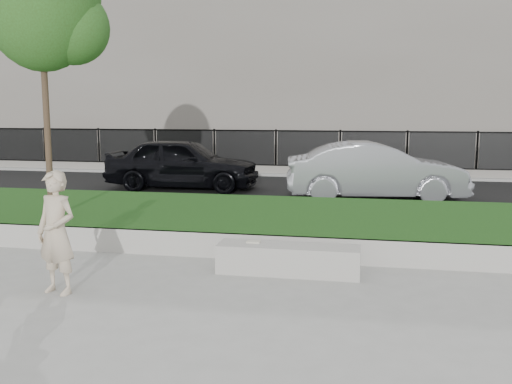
% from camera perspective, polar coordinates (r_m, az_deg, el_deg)
% --- Properties ---
extents(ground, '(90.00, 90.00, 0.00)m').
position_cam_1_polar(ground, '(8.23, -7.31, -8.30)').
color(ground, gray).
rests_on(ground, ground).
extents(grass_bank, '(34.00, 4.00, 0.40)m').
position_cam_1_polar(grass_bank, '(10.99, -2.39, -2.91)').
color(grass_bank, '#0D350F').
rests_on(grass_bank, ground).
extents(grass_kerb, '(34.00, 0.08, 0.40)m').
position_cam_1_polar(grass_kerb, '(9.14, -5.27, -5.28)').
color(grass_kerb, '#A2A098').
rests_on(grass_kerb, ground).
extents(street, '(34.00, 7.00, 0.04)m').
position_cam_1_polar(street, '(16.34, 2.11, 0.20)').
color(street, black).
rests_on(street, ground).
extents(far_pavement, '(34.00, 3.00, 0.12)m').
position_cam_1_polar(far_pavement, '(20.75, 4.06, 2.06)').
color(far_pavement, gray).
rests_on(far_pavement, ground).
extents(iron_fence, '(32.00, 0.30, 1.50)m').
position_cam_1_polar(iron_fence, '(19.72, 3.72, 3.14)').
color(iron_fence, slate).
rests_on(iron_fence, far_pavement).
extents(building_facade, '(34.00, 10.00, 10.00)m').
position_cam_1_polar(building_facade, '(27.71, 6.02, 13.87)').
color(building_facade, slate).
rests_on(building_facade, ground).
extents(stone_bench, '(2.03, 0.51, 0.42)m').
position_cam_1_polar(stone_bench, '(8.23, 3.25, -6.74)').
color(stone_bench, '#A2A098').
rests_on(stone_bench, ground).
extents(man, '(0.65, 0.50, 1.58)m').
position_cam_1_polar(man, '(7.67, -19.33, -3.86)').
color(man, '#C7B599').
rests_on(man, ground).
extents(book, '(0.20, 0.14, 0.02)m').
position_cam_1_polar(book, '(8.33, -0.26, -4.99)').
color(book, beige).
rests_on(book, stone_bench).
extents(car_dark, '(4.37, 1.78, 1.49)m').
position_cam_1_polar(car_dark, '(16.44, -7.34, 2.87)').
color(car_dark, black).
rests_on(car_dark, street).
extents(car_silver, '(4.63, 2.21, 1.47)m').
position_cam_1_polar(car_silver, '(14.65, 11.84, 2.04)').
color(car_silver, gray).
rests_on(car_silver, street).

